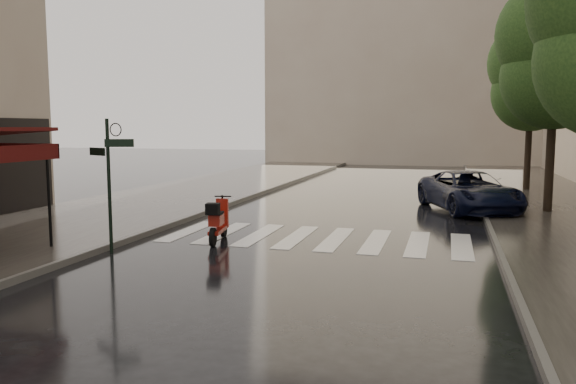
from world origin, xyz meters
The scene contains 12 objects.
ground centered at (0.00, 0.00, 0.00)m, with size 120.00×120.00×0.00m, color black.
sidewalk_near centered at (-4.50, 12.00, 0.06)m, with size 6.00×60.00×0.12m, color #38332D.
sidewalk_far centered at (10.25, 12.00, 0.06)m, with size 5.50×60.00×0.12m, color #38332D.
curb_near centered at (-1.45, 12.00, 0.07)m, with size 0.12×60.00×0.16m, color #595651.
curb_far centered at (7.45, 12.00, 0.07)m, with size 0.12×60.00×0.16m, color #595651.
crosswalk centered at (2.98, 6.00, 0.01)m, with size 7.85×3.20×0.01m.
signpost centered at (-1.19, 3.00, 1.83)m, with size 1.17×0.29×3.10m.
backdrop_building centered at (3.00, 38.00, 10.00)m, with size 22.00×6.00×20.00m, color tan.
tree_mid centered at (9.50, 12.00, 5.59)m, with size 3.80×3.80×8.34m.
tree_far centered at (9.70, 19.00, 5.46)m, with size 3.80×3.80×8.16m.
scooter centered at (0.70, 4.83, 0.52)m, with size 0.60×1.68×1.11m.
parked_car centered at (7.00, 12.16, 0.69)m, with size 2.30×5.00×1.39m, color black.
Camera 1 is at (6.26, -8.17, 2.91)m, focal length 35.00 mm.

